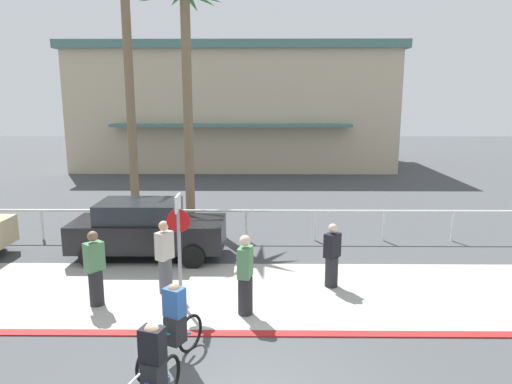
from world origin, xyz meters
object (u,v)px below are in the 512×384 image
object	(u,v)px
pedestrian_1	(245,278)
pedestrian_3	(165,260)
stop_sign_bike_lane	(179,234)
car_black_1	(147,229)
pedestrian_2	(95,271)
palm_tree_1	(126,30)
cyclist_blue_0	(152,373)
palm_tree_2	(185,44)
cyclist_teal_1	(173,326)
pedestrian_0	(332,258)

from	to	relation	value
pedestrian_1	pedestrian_3	world-z (taller)	pedestrian_3
stop_sign_bike_lane	car_black_1	distance (m)	3.68
car_black_1	pedestrian_3	world-z (taller)	pedestrian_3
pedestrian_2	stop_sign_bike_lane	bearing A→B (deg)	1.54
pedestrian_2	pedestrian_3	distance (m)	1.60
palm_tree_1	cyclist_blue_0	bearing A→B (deg)	-74.18
stop_sign_bike_lane	cyclist_blue_0	xyz separation A→B (m)	(0.22, -3.82, -0.98)
stop_sign_bike_lane	palm_tree_2	distance (m)	9.35
pedestrian_1	palm_tree_2	bearing A→B (deg)	106.30
car_black_1	cyclist_teal_1	distance (m)	5.90
car_black_1	pedestrian_0	distance (m)	5.54
cyclist_teal_1	palm_tree_2	bearing A→B (deg)	96.92
stop_sign_bike_lane	cyclist_teal_1	bearing A→B (deg)	-83.35
car_black_1	cyclist_blue_0	world-z (taller)	car_black_1
cyclist_teal_1	pedestrian_1	xyz separation A→B (m)	(1.21, 1.89, 0.14)
car_black_1	pedestrian_0	size ratio (longest dim) A/B	2.70
pedestrian_0	palm_tree_1	bearing A→B (deg)	130.42
palm_tree_1	pedestrian_3	bearing A→B (deg)	-70.77
cyclist_teal_1	pedestrian_1	world-z (taller)	pedestrian_1
car_black_1	pedestrian_1	world-z (taller)	pedestrian_1
palm_tree_2	cyclist_blue_0	distance (m)	13.17
palm_tree_2	pedestrian_0	distance (m)	10.06
cyclist_blue_0	pedestrian_1	world-z (taller)	pedestrian_1
palm_tree_2	stop_sign_bike_lane	bearing A→B (deg)	-83.00
palm_tree_1	cyclist_teal_1	distance (m)	13.99
pedestrian_1	pedestrian_3	distance (m)	2.26
palm_tree_1	car_black_1	xyz separation A→B (m)	(2.00, -6.15, -6.36)
palm_tree_2	pedestrian_3	world-z (taller)	palm_tree_2
car_black_1	pedestrian_0	xyz separation A→B (m)	(5.10, -2.18, -0.12)
cyclist_blue_0	cyclist_teal_1	size ratio (longest dim) A/B	1.07
pedestrian_0	pedestrian_2	distance (m)	5.59
stop_sign_bike_lane	palm_tree_2	bearing A→B (deg)	97.00
car_black_1	pedestrian_3	xyz separation A→B (m)	(1.05, -2.60, -0.03)
stop_sign_bike_lane	pedestrian_3	size ratio (longest dim) A/B	1.42
palm_tree_2	car_black_1	world-z (taller)	palm_tree_2
car_black_1	pedestrian_3	size ratio (longest dim) A/B	2.44
stop_sign_bike_lane	cyclist_teal_1	distance (m)	2.57
cyclist_blue_0	stop_sign_bike_lane	bearing A→B (deg)	93.37
pedestrian_1	cyclist_blue_0	bearing A→B (deg)	-110.63
pedestrian_1	car_black_1	bearing A→B (deg)	128.88
stop_sign_bike_lane	car_black_1	bearing A→B (deg)	115.06
cyclist_blue_0	cyclist_teal_1	xyz separation A→B (m)	(0.05, 1.46, 0.00)
palm_tree_1	pedestrian_0	distance (m)	12.72
car_black_1	cyclist_blue_0	bearing A→B (deg)	-76.12
stop_sign_bike_lane	pedestrian_3	xyz separation A→B (m)	(-0.47, 0.66, -0.83)
palm_tree_1	pedestrian_1	world-z (taller)	palm_tree_1
cyclist_teal_1	cyclist_blue_0	bearing A→B (deg)	-91.98
cyclist_teal_1	pedestrian_1	size ratio (longest dim) A/B	0.91
cyclist_teal_1	pedestrian_3	size ratio (longest dim) A/B	0.91
palm_tree_2	pedestrian_0	size ratio (longest dim) A/B	5.28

